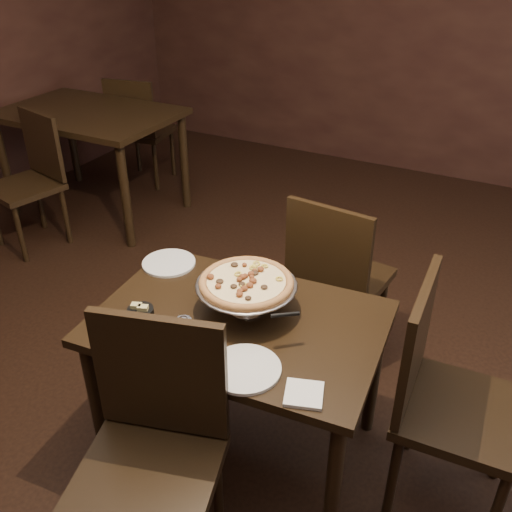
% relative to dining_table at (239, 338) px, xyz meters
% --- Properties ---
extents(room, '(6.04, 7.04, 2.84)m').
position_rel_dining_table_xyz_m(room, '(0.13, 0.07, 0.80)').
color(room, black).
rests_on(room, ground).
extents(dining_table, '(1.16, 0.82, 0.69)m').
position_rel_dining_table_xyz_m(dining_table, '(0.00, 0.00, 0.00)').
color(dining_table, black).
rests_on(dining_table, ground).
extents(background_table, '(1.28, 0.86, 0.80)m').
position_rel_dining_table_xyz_m(background_table, '(-2.13, 1.58, 0.10)').
color(background_table, black).
rests_on(background_table, ground).
extents(pizza_stand, '(0.40, 0.40, 0.16)m').
position_rel_dining_table_xyz_m(pizza_stand, '(0.00, 0.06, 0.22)').
color(pizza_stand, silver).
rests_on(pizza_stand, dining_table).
extents(parmesan_shaker, '(0.06, 0.06, 0.11)m').
position_rel_dining_table_xyz_m(parmesan_shaker, '(-0.12, -0.20, 0.14)').
color(parmesan_shaker, '#F1EDBB').
rests_on(parmesan_shaker, dining_table).
extents(pepper_flake_shaker, '(0.07, 0.07, 0.12)m').
position_rel_dining_table_xyz_m(pepper_flake_shaker, '(0.02, -0.21, 0.15)').
color(pepper_flake_shaker, maroon).
rests_on(pepper_flake_shaker, dining_table).
extents(packet_caddy, '(0.10, 0.10, 0.08)m').
position_rel_dining_table_xyz_m(packet_caddy, '(-0.33, -0.18, 0.12)').
color(packet_caddy, black).
rests_on(packet_caddy, dining_table).
extents(napkin_stack, '(0.16, 0.16, 0.01)m').
position_rel_dining_table_xyz_m(napkin_stack, '(0.39, -0.26, 0.10)').
color(napkin_stack, white).
rests_on(napkin_stack, dining_table).
extents(plate_left, '(0.24, 0.24, 0.01)m').
position_rel_dining_table_xyz_m(plate_left, '(-0.48, 0.21, 0.10)').
color(plate_left, silver).
rests_on(plate_left, dining_table).
extents(plate_near, '(0.25, 0.25, 0.01)m').
position_rel_dining_table_xyz_m(plate_near, '(0.16, -0.24, 0.10)').
color(plate_near, silver).
rests_on(plate_near, dining_table).
extents(serving_spatula, '(0.13, 0.13, 0.02)m').
position_rel_dining_table_xyz_m(serving_spatula, '(0.22, -0.05, 0.22)').
color(serving_spatula, silver).
rests_on(serving_spatula, pizza_stand).
extents(chair_far, '(0.47, 0.47, 0.93)m').
position_rel_dining_table_xyz_m(chair_far, '(0.13, 0.76, -0.09)').
color(chair_far, black).
rests_on(chair_far, ground).
extents(chair_near, '(0.56, 0.56, 0.97)m').
position_rel_dining_table_xyz_m(chair_near, '(-0.02, -0.56, -0.07)').
color(chair_near, black).
rests_on(chair_near, ground).
extents(chair_side, '(0.47, 0.47, 0.97)m').
position_rel_dining_table_xyz_m(chair_side, '(0.78, 0.14, -0.07)').
color(chair_side, black).
rests_on(chair_side, ground).
extents(bg_chair_far, '(0.50, 0.50, 0.92)m').
position_rel_dining_table_xyz_m(bg_chair_far, '(-2.15, 2.16, -0.10)').
color(bg_chair_far, black).
rests_on(bg_chair_far, ground).
extents(bg_chair_near, '(0.52, 0.52, 0.92)m').
position_rel_dining_table_xyz_m(bg_chair_near, '(-2.17, 0.99, -0.10)').
color(bg_chair_near, black).
rests_on(bg_chair_near, ground).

